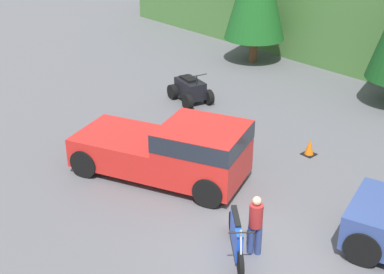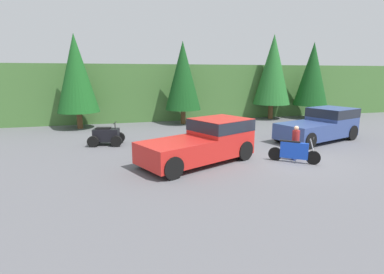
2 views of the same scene
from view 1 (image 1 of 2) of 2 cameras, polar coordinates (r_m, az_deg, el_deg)
The scene contains 6 objects.
ground_plane at distance 13.74m, azimuth 6.13°, elevation -11.67°, with size 80.00×80.00×0.00m, color #5B5B60.
pickup_truck_red at distance 16.06m, azimuth -1.86°, elevation -1.30°, with size 5.75×4.17×1.91m.
dirt_bike at distance 13.23m, azimuth 4.75°, elevation -10.58°, with size 1.84×1.51×1.20m.
quad_atv at distance 22.07m, azimuth -0.19°, elevation 5.05°, with size 2.09×1.56×1.29m.
rider_person at distance 13.07m, azimuth 6.79°, elevation -9.12°, with size 0.47×0.47×1.62m.
traffic_cone at distance 18.23m, azimuth 12.42°, elevation -1.13°, with size 0.42×0.42×0.55m.
Camera 1 is at (7.13, -8.28, 8.32)m, focal length 50.00 mm.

